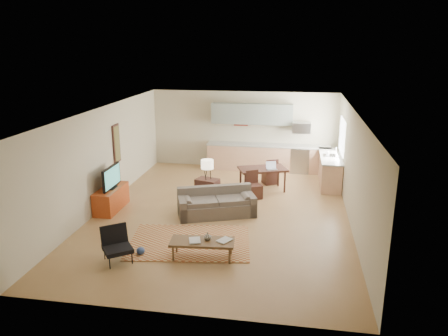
% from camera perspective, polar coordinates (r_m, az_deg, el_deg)
% --- Properties ---
extents(room, '(9.00, 9.00, 9.00)m').
position_cam_1_polar(room, '(11.14, -0.26, 0.56)').
color(room, olive).
rests_on(room, ground).
extents(kitchen_counter_back, '(4.26, 0.64, 0.92)m').
position_cam_1_polar(kitchen_counter_back, '(15.28, 5.75, 1.37)').
color(kitchen_counter_back, tan).
rests_on(kitchen_counter_back, ground).
extents(kitchen_counter_right, '(0.64, 2.26, 0.92)m').
position_cam_1_polar(kitchen_counter_right, '(14.16, 13.63, -0.22)').
color(kitchen_counter_right, tan).
rests_on(kitchen_counter_right, ground).
extents(kitchen_range, '(0.62, 0.62, 0.90)m').
position_cam_1_polar(kitchen_range, '(15.26, 9.88, 1.14)').
color(kitchen_range, '#A5A8AD').
rests_on(kitchen_range, ground).
extents(kitchen_microwave, '(0.62, 0.40, 0.35)m').
position_cam_1_polar(kitchen_microwave, '(15.03, 10.08, 5.21)').
color(kitchen_microwave, '#A5A8AD').
rests_on(kitchen_microwave, room).
extents(upper_cabinets, '(2.80, 0.34, 0.70)m').
position_cam_1_polar(upper_cabinets, '(15.17, 3.67, 7.06)').
color(upper_cabinets, gray).
rests_on(upper_cabinets, room).
extents(window_right, '(0.02, 1.40, 1.05)m').
position_cam_1_polar(window_right, '(13.93, 15.16, 4.03)').
color(window_right, white).
rests_on(window_right, room).
extents(wall_art_left, '(0.06, 0.42, 1.10)m').
position_cam_1_polar(wall_art_left, '(12.84, -13.84, 3.12)').
color(wall_art_left, olive).
rests_on(wall_art_left, room).
extents(triptych, '(1.70, 0.04, 0.50)m').
position_cam_1_polar(triptych, '(15.38, 2.23, 6.46)').
color(triptych, beige).
rests_on(triptych, room).
extents(rug, '(2.89, 2.19, 0.02)m').
position_cam_1_polar(rug, '(9.99, -4.51, -9.62)').
color(rug, brown).
rests_on(rug, floor).
extents(sofa, '(2.23, 1.56, 0.71)m').
position_cam_1_polar(sofa, '(11.30, -0.98, -4.51)').
color(sofa, '#5C5248').
rests_on(sofa, floor).
extents(coffee_table, '(1.37, 0.64, 0.40)m').
position_cam_1_polar(coffee_table, '(9.23, -2.85, -10.57)').
color(coffee_table, '#503820').
rests_on(coffee_table, floor).
extents(book_a, '(0.40, 0.43, 0.03)m').
position_cam_1_polar(book_a, '(9.12, -4.58, -9.46)').
color(book_a, maroon).
rests_on(book_a, coffee_table).
extents(book_b, '(0.50, 0.51, 0.02)m').
position_cam_1_polar(book_b, '(9.19, -0.46, -9.22)').
color(book_b, navy).
rests_on(book_b, coffee_table).
extents(vase, '(0.18, 0.18, 0.17)m').
position_cam_1_polar(vase, '(9.14, -2.16, -8.88)').
color(vase, black).
rests_on(vase, coffee_table).
extents(armchair, '(0.89, 0.89, 0.72)m').
position_cam_1_polar(armchair, '(9.27, -13.75, -9.81)').
color(armchair, black).
rests_on(armchair, floor).
extents(tv_credenza, '(0.50, 1.31, 0.61)m').
position_cam_1_polar(tv_credenza, '(12.10, -14.52, -3.90)').
color(tv_credenza, '#9C3714').
rests_on(tv_credenza, floor).
extents(tv, '(0.10, 1.01, 0.61)m').
position_cam_1_polar(tv, '(11.89, -14.50, -1.18)').
color(tv, black).
rests_on(tv, tv_credenza).
extents(console_table, '(0.70, 0.57, 0.71)m').
position_cam_1_polar(console_table, '(12.14, -2.17, -3.04)').
color(console_table, '#371D18').
rests_on(console_table, floor).
extents(table_lamp, '(0.42, 0.42, 0.57)m').
position_cam_1_polar(table_lamp, '(11.94, -2.20, -0.16)').
color(table_lamp, beige).
rests_on(table_lamp, console_table).
extents(dining_table, '(1.59, 1.25, 0.71)m').
position_cam_1_polar(dining_table, '(13.21, 5.03, -1.48)').
color(dining_table, '#371D18').
rests_on(dining_table, floor).
extents(dining_chair_near, '(0.53, 0.54, 0.80)m').
position_cam_1_polar(dining_chair_near, '(12.53, 3.98, -2.23)').
color(dining_chair_near, '#371D18').
rests_on(dining_chair_near, floor).
extents(dining_chair_far, '(0.55, 0.56, 0.84)m').
position_cam_1_polar(dining_chair_far, '(13.86, 5.99, -0.38)').
color(dining_chair_far, '#371D18').
rests_on(dining_chair_far, floor).
extents(laptop, '(0.36, 0.31, 0.22)m').
position_cam_1_polar(laptop, '(12.97, 6.28, 0.29)').
color(laptop, '#A5A8AD').
rests_on(laptop, dining_table).
extents(soap_bottle, '(0.12, 0.12, 0.19)m').
position_cam_1_polar(soap_bottle, '(13.97, 13.38, 1.94)').
color(soap_bottle, beige).
rests_on(soap_bottle, kitchen_counter_right).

